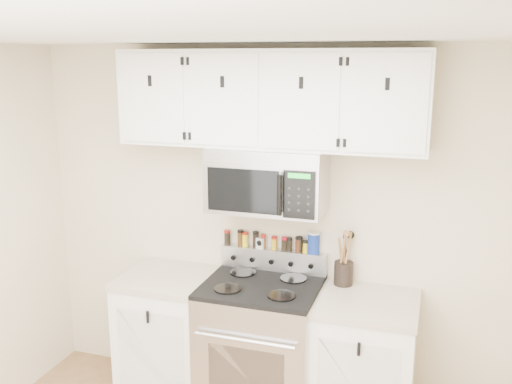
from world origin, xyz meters
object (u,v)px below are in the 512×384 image
at_px(range, 261,348).
at_px(microwave, 267,180).
at_px(salt_canister, 314,243).
at_px(utensil_crock, 344,271).

bearing_deg(range, microwave, 89.77).
distance_m(range, microwave, 1.15).
relative_size(microwave, salt_canister, 5.04).
relative_size(range, microwave, 1.45).
bearing_deg(salt_canister, range, -135.22).
bearing_deg(utensil_crock, salt_canister, 167.12).
relative_size(microwave, utensil_crock, 2.05).
bearing_deg(salt_canister, utensil_crock, -12.88).
relative_size(utensil_crock, salt_canister, 2.45).
xyz_separation_m(microwave, salt_canister, (0.28, 0.16, -0.45)).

